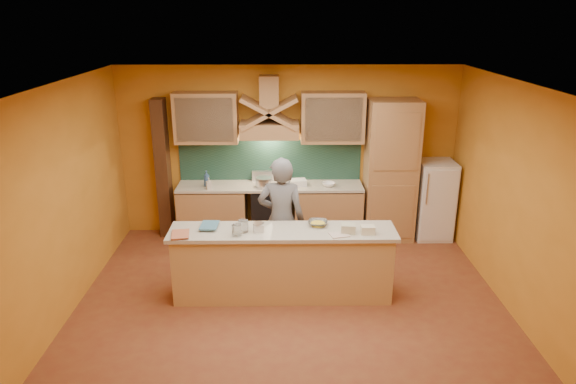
{
  "coord_description": "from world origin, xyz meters",
  "views": [
    {
      "loc": [
        -0.1,
        -5.71,
        3.56
      ],
      "look_at": [
        -0.02,
        0.9,
        1.25
      ],
      "focal_mm": 32.0,
      "sensor_mm": 36.0,
      "label": 1
    }
  ],
  "objects_px": {
    "kitchen_scale": "(258,228)",
    "mixing_bowl": "(318,223)",
    "person": "(281,220)",
    "stove": "(270,212)",
    "fridge": "(434,200)"
  },
  "relations": [
    {
      "from": "person",
      "to": "kitchen_scale",
      "type": "xyz_separation_m",
      "value": [
        -0.29,
        -0.53,
        0.11
      ]
    },
    {
      "from": "kitchen_scale",
      "to": "person",
      "type": "bearing_deg",
      "value": 51.1
    },
    {
      "from": "stove",
      "to": "person",
      "type": "relative_size",
      "value": 0.51
    },
    {
      "from": "kitchen_scale",
      "to": "mixing_bowl",
      "type": "height_order",
      "value": "kitchen_scale"
    },
    {
      "from": "fridge",
      "to": "kitchen_scale",
      "type": "xyz_separation_m",
      "value": [
        -2.81,
        -1.94,
        0.34
      ]
    },
    {
      "from": "kitchen_scale",
      "to": "mixing_bowl",
      "type": "distance_m",
      "value": 0.79
    },
    {
      "from": "stove",
      "to": "fridge",
      "type": "xyz_separation_m",
      "value": [
        2.7,
        0.0,
        0.2
      ]
    },
    {
      "from": "person",
      "to": "kitchen_scale",
      "type": "relative_size",
      "value": 14.92
    },
    {
      "from": "fridge",
      "to": "kitchen_scale",
      "type": "bearing_deg",
      "value": -145.35
    },
    {
      "from": "person",
      "to": "mixing_bowl",
      "type": "distance_m",
      "value": 0.59
    },
    {
      "from": "fridge",
      "to": "kitchen_scale",
      "type": "distance_m",
      "value": 3.43
    },
    {
      "from": "stove",
      "to": "fridge",
      "type": "bearing_deg",
      "value": 0.0
    },
    {
      "from": "fridge",
      "to": "person",
      "type": "xyz_separation_m",
      "value": [
        -2.52,
        -1.41,
        0.23
      ]
    },
    {
      "from": "person",
      "to": "kitchen_scale",
      "type": "bearing_deg",
      "value": 67.3
    },
    {
      "from": "fridge",
      "to": "mixing_bowl",
      "type": "height_order",
      "value": "fridge"
    }
  ]
}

